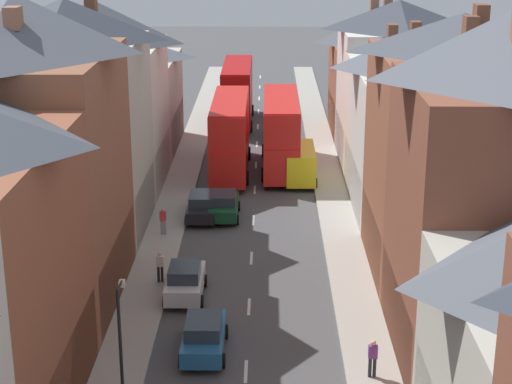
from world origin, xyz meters
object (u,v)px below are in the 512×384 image
car_parked_left_b (204,335)px  car_mid_white (278,107)px  car_parked_left_a (185,281)px  car_parked_right_b (279,128)px  double_decker_bus_mid_street (230,134)px  car_parked_right_a (222,117)px  car_near_silver (202,205)px  car_far_grey (224,205)px  pedestrian_far_right (163,220)px  double_decker_bus_far_approaching (281,132)px  pedestrian_far_left (160,265)px  street_lamp (121,347)px  pedestrian_mid_right (373,357)px  delivery_van (300,163)px  double_decker_bus_lead (237,92)px

car_parked_left_b → car_mid_white: bearing=85.4°
car_parked_left_a → car_parked_right_b: (4.90, 31.04, -0.01)m
double_decker_bus_mid_street → car_parked_right_b: size_ratio=2.59×
car_parked_right_a → car_parked_left_b: (1.30, -40.58, 0.02)m
car_near_silver → car_mid_white: size_ratio=1.07×
car_mid_white → car_far_grey: size_ratio=1.03×
pedestrian_far_right → double_decker_bus_far_approaching: bearing=63.2°
double_decker_bus_mid_street → car_parked_right_a: size_ratio=2.39×
car_mid_white → pedestrian_far_left: size_ratio=2.63×
car_parked_left_b → pedestrian_far_right: bearing=103.6°
car_far_grey → street_lamp: (-2.45, -22.42, 2.42)m
car_parked_right_a → pedestrian_mid_right: bearing=-79.2°
double_decker_bus_mid_street → delivery_van: 5.57m
car_parked_right_b → double_decker_bus_mid_street: bearing=-109.9°
delivery_van → street_lamp: street_lamp is taller
double_decker_bus_far_approaching → pedestrian_far_right: 15.41m
pedestrian_mid_right → street_lamp: (-9.27, -3.42, 2.21)m
double_decker_bus_far_approaching → car_parked_right_a: bearing=110.2°
street_lamp → car_parked_left_a: bearing=84.1°
double_decker_bus_far_approaching → delivery_van: double_decker_bus_far_approaching is taller
pedestrian_far_right → delivery_van: bearing=52.6°
car_near_silver → car_parked_right_a: car_near_silver is taller
car_mid_white → car_parked_left_b: bearing=-94.6°
pedestrian_far_left → street_lamp: 12.72m
car_parked_right_a → pedestrian_far_left: bearing=-92.4°
car_parked_left_a → car_parked_left_b: bearing=-76.7°
car_mid_white → car_far_grey: car_far_grey is taller
pedestrian_far_right → pedestrian_mid_right: bearing=-57.3°
double_decker_bus_lead → pedestrian_far_left: bearing=-94.4°
car_near_silver → street_lamp: 22.57m
double_decker_bus_far_approaching → car_mid_white: bearing=90.0°
car_parked_left_a → double_decker_bus_far_approaching: bearing=77.4°
delivery_van → pedestrian_mid_right: size_ratio=3.23×
pedestrian_far_left → pedestrian_mid_right: bearing=-43.8°
car_parked_left_a → street_lamp: (-1.15, -11.05, 2.40)m
double_decker_bus_far_approaching → car_parked_left_b: (-3.59, -27.32, -1.99)m
double_decker_bus_mid_street → car_parked_right_a: double_decker_bus_mid_street is taller
pedestrian_mid_right → street_lamp: street_lamp is taller
car_parked_left_b → street_lamp: (-2.45, -5.53, 2.42)m
double_decker_bus_far_approaching → car_parked_left_b: double_decker_bus_far_approaching is taller
pedestrian_mid_right → pedestrian_far_left: 13.16m
double_decker_bus_far_approaching → car_parked_right_a: 14.28m
car_parked_right_a → delivery_van: 17.33m
car_far_grey → car_parked_right_a: bearing=93.1°
car_near_silver → delivery_van: size_ratio=0.87×
car_far_grey → street_lamp: size_ratio=0.74×
double_decker_bus_lead → car_parked_left_b: (0.01, -41.49, -1.99)m
car_parked_left_a → street_lamp: 11.37m
double_decker_bus_mid_street → pedestrian_far_right: bearing=-104.3°
pedestrian_far_left → car_parked_left_b: bearing=-69.0°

